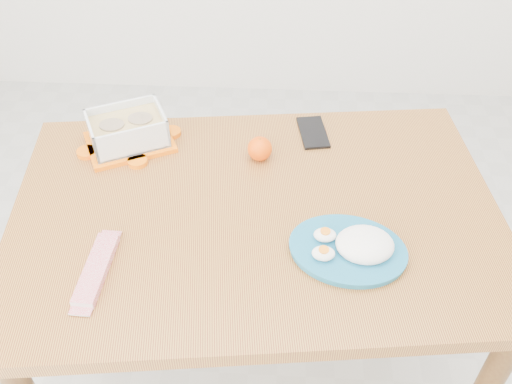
# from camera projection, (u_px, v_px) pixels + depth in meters

# --- Properties ---
(ground) EXTENTS (3.50, 3.50, 0.00)m
(ground) POSITION_uv_depth(u_px,v_px,m) (277.00, 375.00, 1.91)
(ground) COLOR #B7B7B2
(ground) RESTS_ON ground
(dining_table) EXTENTS (1.30, 0.95, 0.75)m
(dining_table) POSITION_uv_depth(u_px,v_px,m) (256.00, 236.00, 1.49)
(dining_table) COLOR #AF7E31
(dining_table) RESTS_ON ground
(food_container) EXTENTS (0.28, 0.26, 0.10)m
(food_container) POSITION_uv_depth(u_px,v_px,m) (128.00, 130.00, 1.58)
(food_container) COLOR orange
(food_container) RESTS_ON dining_table
(orange_fruit) EXTENTS (0.07, 0.07, 0.07)m
(orange_fruit) POSITION_uv_depth(u_px,v_px,m) (260.00, 149.00, 1.55)
(orange_fruit) COLOR #FF4605
(orange_fruit) RESTS_ON dining_table
(rice_plate) EXTENTS (0.31, 0.31, 0.07)m
(rice_plate) POSITION_uv_depth(u_px,v_px,m) (353.00, 246.00, 1.30)
(rice_plate) COLOR #19678E
(rice_plate) RESTS_ON dining_table
(candy_bar) EXTENTS (0.06, 0.20, 0.02)m
(candy_bar) POSITION_uv_depth(u_px,v_px,m) (96.00, 269.00, 1.27)
(candy_bar) COLOR red
(candy_bar) RESTS_ON dining_table
(smartphone) EXTENTS (0.10, 0.16, 0.01)m
(smartphone) POSITION_uv_depth(u_px,v_px,m) (313.00, 132.00, 1.65)
(smartphone) COLOR black
(smartphone) RESTS_ON dining_table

